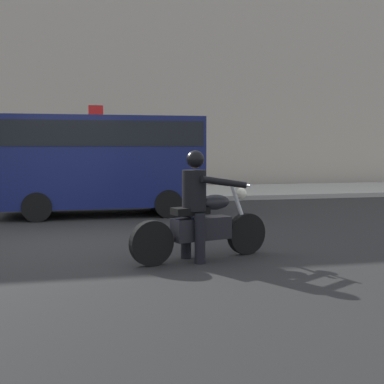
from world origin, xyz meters
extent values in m
plane|color=black|center=(0.00, 0.00, 0.00)|extent=(80.00, 80.00, 0.00)
cube|color=#99968E|center=(0.00, 8.00, 0.07)|extent=(40.00, 4.40, 0.14)
cube|color=#A89E8E|center=(0.00, 11.40, 4.68)|extent=(40.00, 1.40, 9.36)
cylinder|color=black|center=(2.49, -1.66, 0.31)|extent=(0.63, 0.29, 0.62)
cylinder|color=black|center=(0.99, -2.10, 0.31)|extent=(0.63, 0.29, 0.62)
cylinder|color=silver|center=(2.37, -1.69, 0.69)|extent=(0.37, 0.16, 0.81)
cube|color=black|center=(1.74, -1.88, 0.45)|extent=(0.91, 0.51, 0.32)
ellipsoid|color=black|center=(1.95, -1.82, 0.82)|extent=(0.53, 0.37, 0.22)
cube|color=black|center=(1.57, -1.93, 0.72)|extent=(0.57, 0.38, 0.10)
cylinder|color=silver|center=(2.32, -1.71, 1.06)|extent=(0.24, 0.68, 0.04)
sphere|color=silver|center=(2.39, -1.69, 0.92)|extent=(0.17, 0.17, 0.17)
cylinder|color=silver|center=(1.40, -1.81, 0.33)|extent=(0.69, 0.26, 0.07)
cylinder|color=black|center=(1.66, -2.11, 0.35)|extent=(0.19, 0.19, 0.70)
cylinder|color=black|center=(1.55, -1.73, 0.35)|extent=(0.19, 0.19, 0.70)
cylinder|color=black|center=(1.62, -1.91, 1.00)|extent=(0.42, 0.42, 0.57)
cylinder|color=black|center=(2.03, -2.02, 1.12)|extent=(0.73, 0.29, 0.20)
cylinder|color=black|center=(1.91, -1.60, 1.12)|extent=(0.73, 0.29, 0.20)
sphere|color=tan|center=(1.64, -1.91, 1.41)|extent=(0.20, 0.20, 0.20)
sphere|color=black|center=(1.64, -1.91, 1.44)|extent=(0.25, 0.25, 0.25)
cube|color=#11194C|center=(0.64, 3.45, 1.27)|extent=(4.62, 1.90, 2.06)
cube|color=black|center=(0.64, 3.45, 1.90)|extent=(4.48, 1.93, 0.56)
cylinder|color=black|center=(2.08, 3.45, 0.32)|extent=(0.64, 1.96, 0.64)
cylinder|color=black|center=(-0.79, 3.45, 0.32)|extent=(0.64, 1.96, 0.64)
cylinder|color=gray|center=(0.72, 7.26, 1.51)|extent=(0.08, 0.08, 2.75)
cube|color=red|center=(0.72, 7.23, 2.64)|extent=(0.44, 0.03, 0.44)
cylinder|color=black|center=(1.94, 8.44, 0.58)|extent=(0.14, 0.14, 0.89)
cylinder|color=black|center=(2.14, 8.44, 0.58)|extent=(0.14, 0.14, 0.89)
cylinder|color=#4C3823|center=(2.04, 8.44, 1.33)|extent=(0.34, 0.34, 0.60)
sphere|color=tan|center=(2.04, 8.44, 1.73)|extent=(0.21, 0.21, 0.21)
camera|label=1|loc=(-0.06, -9.04, 1.62)|focal=48.98mm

